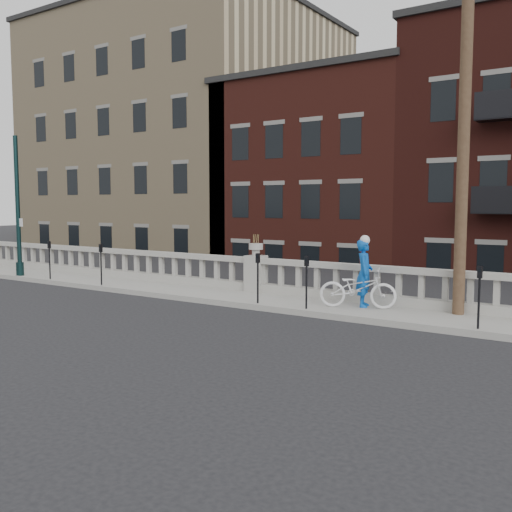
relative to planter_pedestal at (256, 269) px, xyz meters
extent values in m
plane|color=black|center=(0.00, -3.95, -0.83)|extent=(120.00, 120.00, 0.00)
cube|color=gray|center=(0.00, -0.95, -0.76)|extent=(32.00, 2.20, 0.15)
cube|color=gray|center=(0.00, 0.00, -0.56)|extent=(28.00, 0.34, 0.25)
cube|color=gray|center=(0.00, 0.00, 0.27)|extent=(28.00, 0.34, 0.16)
cube|color=gray|center=(0.00, 0.00, -0.13)|extent=(0.55, 0.55, 1.10)
cylinder|color=gray|center=(0.00, 0.00, 0.52)|extent=(0.24, 0.24, 0.20)
cylinder|color=gray|center=(0.00, 0.00, 0.70)|extent=(0.44, 0.44, 0.18)
cube|color=#605E59|center=(0.00, 0.35, -3.26)|extent=(36.00, 0.50, 5.15)
cube|color=black|center=(0.00, 22.00, -6.08)|extent=(80.00, 44.00, 0.50)
cube|color=#595651|center=(-2.00, 4.50, -3.83)|extent=(16.00, 7.00, 4.00)
cube|color=tan|center=(-17.00, 17.00, 4.17)|extent=(18.00, 16.00, 20.00)
cube|color=black|center=(-17.00, 17.00, 14.32)|extent=(18.30, 16.30, 0.30)
cube|color=#471A14|center=(-4.00, 16.00, 1.17)|extent=(10.00, 14.00, 14.00)
cube|color=black|center=(-4.00, 16.00, 8.32)|extent=(10.30, 14.30, 0.30)
cylinder|color=#422D1E|center=(6.20, -0.35, 4.32)|extent=(0.28, 0.28, 10.00)
cylinder|color=black|center=(-9.50, -1.80, -0.43)|extent=(0.28, 0.28, 0.50)
cylinder|color=black|center=(-9.50, -1.80, 1.92)|extent=(0.16, 0.16, 5.20)
cube|color=silver|center=(-9.35, -1.80, 1.32)|extent=(0.22, 0.02, 0.30)
cylinder|color=black|center=(-7.70, -1.80, -0.13)|extent=(0.05, 0.05, 1.10)
cube|color=black|center=(-7.70, -1.80, 0.55)|extent=(0.10, 0.08, 0.26)
cube|color=black|center=(-7.70, -1.85, 0.59)|extent=(0.06, 0.01, 0.08)
cylinder|color=black|center=(-4.98, -1.80, -0.13)|extent=(0.05, 0.05, 1.10)
cube|color=black|center=(-4.98, -1.80, 0.55)|extent=(0.10, 0.08, 0.26)
cube|color=black|center=(-4.98, -1.85, 0.59)|extent=(0.06, 0.01, 0.08)
cylinder|color=black|center=(1.27, -1.80, -0.13)|extent=(0.05, 0.05, 1.10)
cube|color=black|center=(1.27, -1.80, 0.55)|extent=(0.10, 0.08, 0.26)
cube|color=black|center=(1.27, -1.85, 0.59)|extent=(0.06, 0.01, 0.08)
cylinder|color=black|center=(2.77, -1.80, -0.13)|extent=(0.05, 0.05, 1.10)
cube|color=black|center=(2.77, -1.80, 0.55)|extent=(0.10, 0.08, 0.26)
cube|color=black|center=(2.77, -1.85, 0.59)|extent=(0.06, 0.01, 0.08)
cylinder|color=black|center=(6.99, -1.80, -0.13)|extent=(0.05, 0.05, 1.10)
cube|color=black|center=(6.99, -1.80, 0.55)|extent=(0.10, 0.08, 0.26)
cube|color=black|center=(6.99, -1.85, 0.59)|extent=(0.06, 0.01, 0.08)
imported|color=white|center=(3.80, -0.93, -0.16)|extent=(2.08, 1.30, 1.03)
imported|color=#0B4DAD|center=(3.87, -0.67, 0.20)|extent=(0.61, 0.75, 1.77)
camera|label=1|loc=(9.77, -14.51, 2.00)|focal=40.00mm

